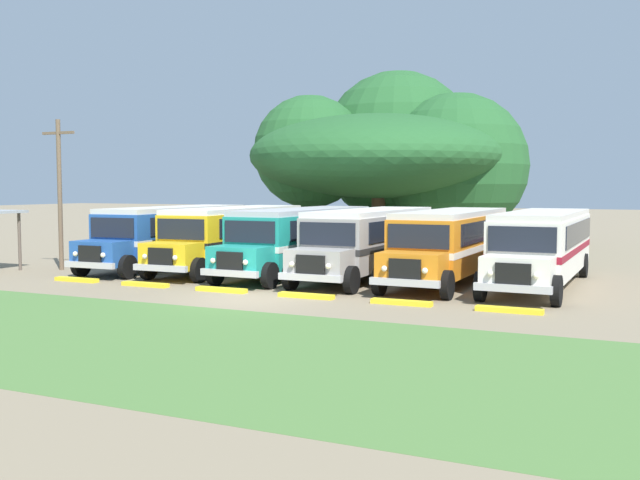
{
  "coord_description": "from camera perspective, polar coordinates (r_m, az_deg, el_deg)",
  "views": [
    {
      "loc": [
        12.25,
        -20.74,
        3.75
      ],
      "look_at": [
        0.0,
        5.83,
        1.6
      ],
      "focal_mm": 40.43,
      "sensor_mm": 36.0,
      "label": 1
    }
  ],
  "objects": [
    {
      "name": "ground_plane",
      "position": [
        24.38,
        -5.77,
        -4.67
      ],
      "size": [
        220.0,
        220.0,
        0.0
      ],
      "primitive_type": "plane",
      "color": "#84755B"
    },
    {
      "name": "foreground_grass_strip",
      "position": [
        19.04,
        -16.08,
        -7.31
      ],
      "size": [
        80.0,
        9.25,
        0.01
      ],
      "primitive_type": "cube",
      "color": "#4C7538",
      "rests_on": "ground_plane"
    },
    {
      "name": "parked_bus_slot_0",
      "position": [
        34.95,
        -11.66,
        0.56
      ],
      "size": [
        2.99,
        10.88,
        2.82
      ],
      "rotation": [
        0.0,
        0.0,
        -1.54
      ],
      "color": "#23519E",
      "rests_on": "ground_plane"
    },
    {
      "name": "parked_bus_slot_1",
      "position": [
        33.37,
        -6.84,
        0.45
      ],
      "size": [
        3.0,
        10.88,
        2.82
      ],
      "rotation": [
        0.0,
        0.0,
        -1.54
      ],
      "color": "yellow",
      "rests_on": "ground_plane"
    },
    {
      "name": "parked_bus_slot_2",
      "position": [
        31.37,
        -1.49,
        0.23
      ],
      "size": [
        2.83,
        10.86,
        2.82
      ],
      "rotation": [
        0.0,
        0.0,
        -1.59
      ],
      "color": "teal",
      "rests_on": "ground_plane"
    },
    {
      "name": "parked_bus_slot_3",
      "position": [
        30.19,
        3.98,
        0.07
      ],
      "size": [
        2.73,
        10.85,
        2.82
      ],
      "rotation": [
        0.0,
        0.0,
        -1.58
      ],
      "color": "#9E9993",
      "rests_on": "ground_plane"
    },
    {
      "name": "parked_bus_slot_4",
      "position": [
        29.26,
        10.34,
        -0.12
      ],
      "size": [
        2.78,
        10.85,
        2.82
      ],
      "rotation": [
        0.0,
        0.0,
        -1.58
      ],
      "color": "orange",
      "rests_on": "ground_plane"
    },
    {
      "name": "parked_bus_slot_5",
      "position": [
        28.7,
        17.17,
        -0.32
      ],
      "size": [
        2.83,
        10.86,
        2.82
      ],
      "rotation": [
        0.0,
        0.0,
        -1.59
      ],
      "color": "silver",
      "rests_on": "ground_plane"
    },
    {
      "name": "curb_wheelstop_0",
      "position": [
        30.28,
        -18.7,
        -2.99
      ],
      "size": [
        2.0,
        0.36,
        0.15
      ],
      "primitive_type": "cube",
      "color": "yellow",
      "rests_on": "ground_plane"
    },
    {
      "name": "curb_wheelstop_1",
      "position": [
        28.07,
        -13.67,
        -3.44
      ],
      "size": [
        2.0,
        0.36,
        0.15
      ],
      "primitive_type": "cube",
      "color": "yellow",
      "rests_on": "ground_plane"
    },
    {
      "name": "curb_wheelstop_2",
      "position": [
        26.12,
        -7.82,
        -3.93
      ],
      "size": [
        2.0,
        0.36,
        0.15
      ],
      "primitive_type": "cube",
      "color": "yellow",
      "rests_on": "ground_plane"
    },
    {
      "name": "curb_wheelstop_3",
      "position": [
        24.48,
        -1.11,
        -4.43
      ],
      "size": [
        2.0,
        0.36,
        0.15
      ],
      "primitive_type": "cube",
      "color": "yellow",
      "rests_on": "ground_plane"
    },
    {
      "name": "curb_wheelstop_4",
      "position": [
        23.22,
        6.46,
        -4.93
      ],
      "size": [
        2.0,
        0.36,
        0.15
      ],
      "primitive_type": "cube",
      "color": "yellow",
      "rests_on": "ground_plane"
    },
    {
      "name": "curb_wheelstop_5",
      "position": [
        22.41,
        14.74,
        -5.38
      ],
      "size": [
        2.0,
        0.36,
        0.15
      ],
      "primitive_type": "cube",
      "color": "yellow",
      "rests_on": "ground_plane"
    },
    {
      "name": "broad_shade_tree",
      "position": [
        45.24,
        5.82,
        6.68
      ],
      "size": [
        16.31,
        16.91,
        11.26
      ],
      "color": "brown",
      "rests_on": "ground_plane"
    },
    {
      "name": "utility_pole",
      "position": [
        34.56,
        -19.91,
        3.76
      ],
      "size": [
        1.8,
        0.2,
        6.78
      ],
      "color": "brown",
      "rests_on": "ground_plane"
    }
  ]
}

